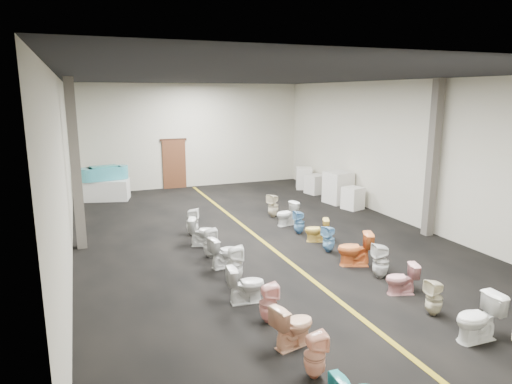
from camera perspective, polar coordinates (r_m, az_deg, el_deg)
floor at (r=13.20m, az=0.35°, el=-5.78°), size 16.00×16.00×0.00m
ceiling at (r=12.56m, az=0.37°, el=14.13°), size 16.00×16.00×0.00m
wall_back at (r=20.28m, az=-8.11°, el=6.95°), size 10.00×0.00×10.00m
wall_front at (r=6.20m, az=29.15°, el=-6.65°), size 10.00×0.00×10.00m
wall_left at (r=11.80m, az=-22.82°, el=2.33°), size 0.00×16.00×16.00m
wall_right at (r=15.25m, az=18.15°, el=4.73°), size 0.00×16.00×16.00m
aisle_stripe at (r=13.20m, az=0.35°, el=-5.77°), size 0.12×15.60×0.01m
back_door at (r=20.20m, az=-10.18°, el=3.43°), size 1.00×0.10×2.10m
door_frame at (r=20.08m, az=-10.30°, el=6.45°), size 1.15×0.08×0.10m
column_left at (r=12.79m, az=-21.63°, el=3.12°), size 0.25×0.25×4.50m
column_right at (r=13.96m, az=21.25°, el=3.86°), size 0.25×0.25×4.50m
display_table at (r=18.70m, az=-18.32°, el=0.24°), size 1.93×1.30×0.79m
bathtub at (r=18.58m, az=-18.46°, el=2.28°), size 1.83×0.92×0.55m
appliance_crate_a at (r=16.72m, az=12.01°, el=-0.76°), size 0.77×0.77×0.79m
appliance_crate_b at (r=17.51m, az=10.22°, el=0.56°), size 1.00×1.00×1.19m
appliance_crate_c at (r=19.05m, az=7.43°, el=0.97°), size 0.82×0.82×0.78m
appliance_crate_d at (r=19.93m, az=6.01°, el=1.73°), size 0.86×0.86×0.93m
toilet_left_1 at (r=7.11m, az=7.36°, el=-19.60°), size 0.35×0.35×0.71m
toilet_left_2 at (r=7.80m, az=4.65°, el=-16.24°), size 0.82×0.58×0.75m
toilet_left_3 at (r=8.50m, az=1.55°, el=-13.71°), size 0.37×0.36×0.74m
toilet_left_4 at (r=9.23m, az=-1.26°, el=-11.45°), size 0.77×0.48×0.76m
toilet_left_5 at (r=10.15m, az=-2.71°, el=-9.01°), size 0.44×0.44×0.83m
toilet_left_6 at (r=11.01m, az=-3.95°, el=-7.49°), size 0.80×0.54×0.75m
toilet_left_7 at (r=11.69m, az=-5.78°, el=-6.34°), size 0.36×0.35×0.75m
toilet_left_8 at (r=12.55m, az=-6.63°, el=-4.96°), size 0.87×0.68×0.78m
toilet_left_9 at (r=13.52m, az=-7.96°, el=-3.71°), size 0.47×0.46×0.79m
toilet_right_1 at (r=8.74m, az=26.04°, el=-13.99°), size 0.82×0.48×0.82m
toilet_right_2 at (r=9.37m, az=21.38°, el=-12.20°), size 0.33×0.32×0.70m
toilet_right_3 at (r=10.05m, az=17.72°, el=-10.32°), size 0.73×0.54×0.66m
toilet_right_4 at (r=10.73m, az=15.33°, el=-8.32°), size 0.44×0.43×0.80m
toilet_right_5 at (r=11.32m, az=12.25°, el=-6.98°), size 0.93×0.73×0.83m
toilet_right_6 at (r=12.14m, az=9.09°, el=-5.82°), size 0.41×0.41×0.71m
toilet_right_7 at (r=12.93m, az=7.59°, el=-4.74°), size 0.75×0.61×0.67m
toilet_right_8 at (r=13.58m, az=5.42°, el=-3.79°), size 0.34×0.33×0.69m
toilet_right_9 at (r=14.40m, az=3.88°, el=-2.75°), size 0.79×0.54×0.74m
toilet_right_10 at (r=15.31m, az=2.16°, el=-1.72°), size 0.47×0.47×0.79m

